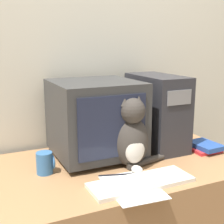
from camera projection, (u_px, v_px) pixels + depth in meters
The scene contains 9 objects.
wall_back at pixel (83, 57), 1.87m from camera, with size 7.00×0.05×2.50m.
crt_monitor at pixel (95, 118), 1.65m from camera, with size 0.43×0.44×0.41m.
computer_tower at pixel (157, 112), 1.80m from camera, with size 0.21×0.41×0.42m.
keyboard at pixel (140, 182), 1.36m from camera, with size 0.47×0.16×0.02m.
cat at pixel (131, 137), 1.53m from camera, with size 0.30×0.26×0.36m.
book_stack at pixel (204, 147), 1.77m from camera, with size 0.16×0.19×0.04m.
pen at pixel (116, 175), 1.44m from camera, with size 0.15×0.06×0.01m.
paper_sheet at pixel (132, 187), 1.33m from camera, with size 0.23×0.31×0.00m.
mug at pixel (45, 163), 1.46m from camera, with size 0.08×0.08×0.10m.
Camera 1 is at (-0.65, -0.96, 1.34)m, focal length 50.00 mm.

